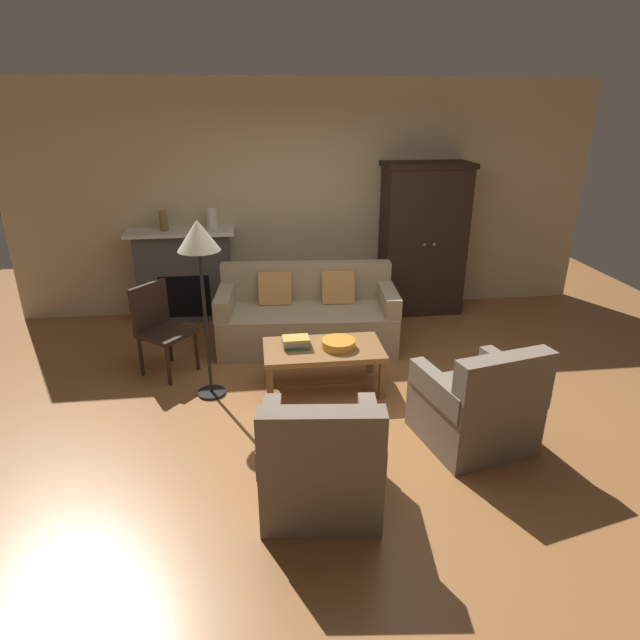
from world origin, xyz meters
TOP-DOWN VIEW (x-y plane):
  - ground_plane at (0.00, 0.00)m, footprint 9.60×9.60m
  - back_wall at (0.00, 2.55)m, footprint 7.20×0.10m
  - fireplace at (-1.55, 2.30)m, footprint 1.26×0.48m
  - armoire at (1.40, 2.22)m, footprint 1.06×0.57m
  - couch at (-0.14, 1.34)m, footprint 1.98×0.99m
  - coffee_table at (-0.10, 0.32)m, footprint 1.10×0.60m
  - fruit_bowl at (0.04, 0.29)m, footprint 0.31×0.31m
  - book_stack at (-0.34, 0.35)m, footprint 0.27×0.19m
  - mantel_vase_bronze at (-1.73, 2.28)m, footprint 0.10×0.10m
  - mantel_vase_cream at (-1.17, 2.28)m, footprint 0.13×0.13m
  - armchair_near_left at (-0.32, -1.25)m, footprint 0.85×0.85m
  - armchair_near_right at (0.98, -0.70)m, footprint 0.92×0.92m
  - side_chair_wooden at (-1.65, 0.87)m, footprint 0.62×0.62m
  - floor_lamp at (-1.14, 0.33)m, footprint 0.36×0.36m

SIDE VIEW (x-z plane):
  - ground_plane at x=0.00m, z-range 0.00..0.00m
  - armchair_near_left at x=-0.32m, z-range -0.12..0.76m
  - armchair_near_right at x=0.98m, z-range -0.12..0.76m
  - couch at x=-0.14m, z-range -0.11..0.75m
  - coffee_table at x=-0.10m, z-range 0.16..0.58m
  - fruit_bowl at x=0.04m, z-range 0.42..0.50m
  - book_stack at x=-0.34m, z-range 0.42..0.52m
  - side_chair_wooden at x=-1.65m, z-range 0.06..0.96m
  - fireplace at x=-1.55m, z-range 0.01..1.13m
  - armoire at x=1.40m, z-range 0.00..1.87m
  - mantel_vase_bronze at x=-1.73m, z-range 1.12..1.35m
  - mantel_vase_cream at x=-1.17m, z-range 1.12..1.38m
  - back_wall at x=0.00m, z-range 0.00..2.80m
  - floor_lamp at x=-1.14m, z-range 0.59..2.22m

